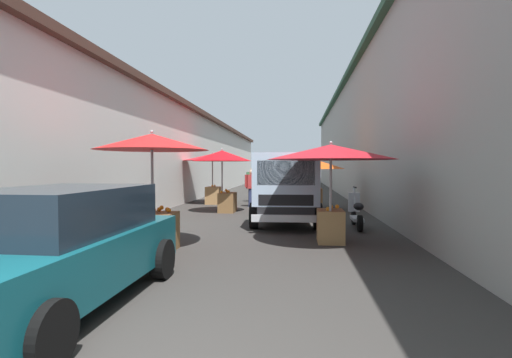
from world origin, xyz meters
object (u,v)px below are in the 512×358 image
Objects in this scene: fruit_stall_near_left at (331,161)px; fruit_stall_mid_lane at (213,162)px; fruit_stall_far_left at (309,168)px; hatchback_car at (56,247)px; vendor_in_shade at (253,182)px; parked_scooter at (357,212)px; delivery_truck at (286,190)px; vendor_by_crates at (252,185)px; fruit_stall_far_right at (153,160)px; fruit_stall_near_right at (223,163)px.

fruit_stall_mid_lane is (8.84, 4.64, 0.07)m from fruit_stall_near_left.
fruit_stall_far_left is 0.74× the size of hatchback_car.
parked_scooter is (-7.53, -3.79, -0.54)m from vendor_in_shade.
delivery_truck is 3.12× the size of vendor_by_crates.
delivery_truck is at bearing -20.60° from hatchback_car.
vendor_in_shade is (10.86, -0.81, -0.87)m from fruit_stall_far_right.
fruit_stall_far_right is at bearing -174.40° from fruit_stall_mid_lane.
fruit_stall_far_left is 4.02m from vendor_in_shade.
delivery_truck is (2.63, 1.07, -0.81)m from fruit_stall_near_left.
hatchback_car is (-9.77, 0.14, -1.10)m from fruit_stall_near_right.
fruit_stall_mid_lane is 1.62× the size of vendor_in_shade.
fruit_stall_near_left reaches higher than hatchback_car.
fruit_stall_near_right is 0.48× the size of delivery_truck.
fruit_stall_near_right is 5.63m from parked_scooter.
hatchback_car is 0.79× the size of delivery_truck.
parked_scooter is at bearing -145.89° from vendor_by_crates.
fruit_stall_near_right is 4.46m from vendor_in_shade.
vendor_in_shade is 8.45m from parked_scooter.
fruit_stall_near_right is 0.97× the size of fruit_stall_far_right.
fruit_stall_near_right is at bearing 171.65° from vendor_in_shade.
delivery_truck is 7.46m from vendor_in_shade.
fruit_stall_far_right reaches higher than vendor_by_crates.
vendor_by_crates is at bearing -121.34° from fruit_stall_mid_lane.
parked_scooter is at bearing -98.17° from delivery_truck.
hatchback_car is (-3.24, -0.03, -1.12)m from fruit_stall_far_right.
fruit_stall_far_left reaches higher than hatchback_car.
fruit_stall_near_right is 9.83m from hatchback_car.
delivery_truck is at bearing 169.38° from fruit_stall_far_left.
hatchback_car is (-11.11, 3.37, -0.94)m from fruit_stall_far_left.
hatchback_car is 14.12m from vendor_in_shade.
delivery_truck is (3.62, -2.61, -0.82)m from fruit_stall_far_right.
fruit_stall_near_left is at bearing 158.56° from parked_scooter.
fruit_stall_near_left is 6.90m from fruit_stall_far_left.
fruit_stall_far_right is 0.50× the size of delivery_truck.
fruit_stall_mid_lane is at bearing 4.35° from hatchback_car.
vendor_by_crates is (7.64, 2.67, -0.93)m from fruit_stall_near_left.
fruit_stall_near_right reaches higher than fruit_stall_near_left.
delivery_truck is at bearing -35.78° from fruit_stall_far_right.
fruit_stall_far_right is (-7.88, 3.41, 0.18)m from fruit_stall_far_left.
delivery_truck is at bearing -140.14° from fruit_stall_near_right.
fruit_stall_near_left reaches higher than vendor_by_crates.
fruit_stall_mid_lane is 4.79m from fruit_stall_far_left.
vendor_in_shade is at bearing -3.16° from hatchback_car.
parked_scooter is (3.33, -4.60, -1.41)m from fruit_stall_far_right.
fruit_stall_mid_lane is at bearing 58.66° from vendor_by_crates.
delivery_truck reaches higher than hatchback_car.
fruit_stall_near_right is at bearing 112.60° from fruit_stall_far_left.
fruit_stall_mid_lane reaches higher than vendor_in_shade.
fruit_stall_far_left is 4.86m from parked_scooter.
parked_scooter is (-3.20, -4.42, -1.39)m from fruit_stall_near_right.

